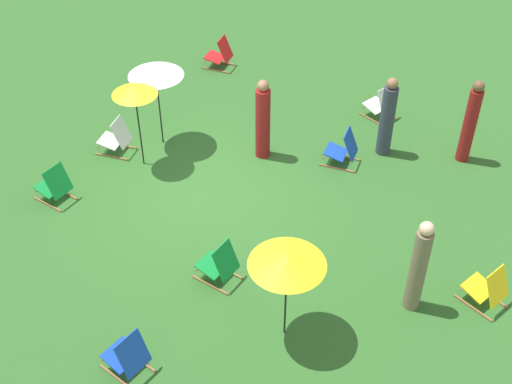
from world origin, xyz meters
TOP-DOWN VIEW (x-y plane):
  - ground_plane at (0.00, 0.00)m, footprint 40.00×40.00m
  - deckchair_0 at (4.14, 1.66)m, footprint 0.53×0.79m
  - deckchair_1 at (1.84, 1.67)m, footprint 0.48×0.76m
  - deckchair_2 at (-4.18, -2.70)m, footprint 0.64×0.85m
  - deckchair_3 at (1.90, -2.27)m, footprint 0.48×0.76m
  - deckchair_5 at (0.04, -2.37)m, footprint 0.67×0.86m
  - deckchair_7 at (-2.30, 1.86)m, footprint 0.64×0.85m
  - deckchair_8 at (-0.18, 5.68)m, footprint 0.66×0.86m
  - deckchair_9 at (-4.33, 1.75)m, footprint 0.66×0.86m
  - umbrella_0 at (0.03, -1.65)m, footprint 0.91×0.91m
  - umbrella_1 at (-0.80, -1.81)m, footprint 1.16×1.16m
  - umbrella_2 at (2.19, 3.22)m, footprint 1.18×1.18m
  - person_0 at (-3.16, 2.39)m, footprint 0.43×0.43m
  - person_1 at (-1.63, 0.28)m, footprint 0.44×0.44m
  - person_2 at (0.52, 4.68)m, footprint 0.36×0.36m
  - person_3 at (-3.88, 3.90)m, footprint 0.33×0.33m

SIDE VIEW (x-z plane):
  - ground_plane at x=0.00m, z-range 0.00..0.00m
  - deckchair_0 at x=4.14m, z-range -0.05..0.79m
  - deckchair_1 at x=1.84m, z-range -0.05..0.79m
  - deckchair_2 at x=-4.18m, z-range -0.05..0.79m
  - deckchair_3 at x=1.90m, z-range -0.05..0.79m
  - deckchair_5 at x=0.04m, z-range -0.05..0.79m
  - deckchair_7 at x=-2.30m, z-range -0.05..0.79m
  - deckchair_8 at x=-0.18m, z-range -0.05..0.79m
  - deckchair_9 at x=-4.33m, z-range -0.05..0.79m
  - person_0 at x=-3.16m, z-range -0.04..1.78m
  - person_1 at x=-1.63m, z-range -0.04..1.79m
  - person_2 at x=0.52m, z-range -0.03..1.83m
  - person_3 at x=-3.88m, z-range -0.02..1.88m
  - umbrella_2 at x=2.19m, z-range 0.77..2.56m
  - umbrella_0 at x=0.03m, z-range 0.84..2.75m
  - umbrella_1 at x=-0.80m, z-range 0.84..2.83m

